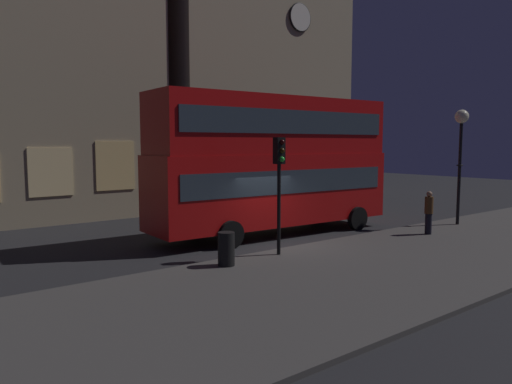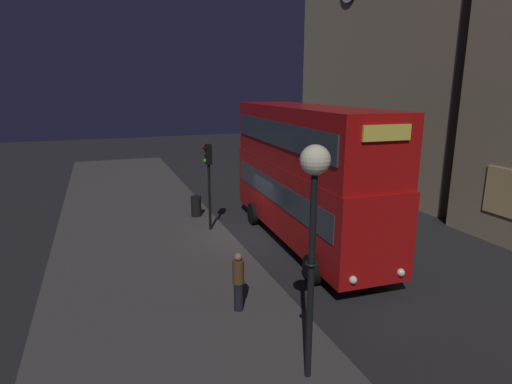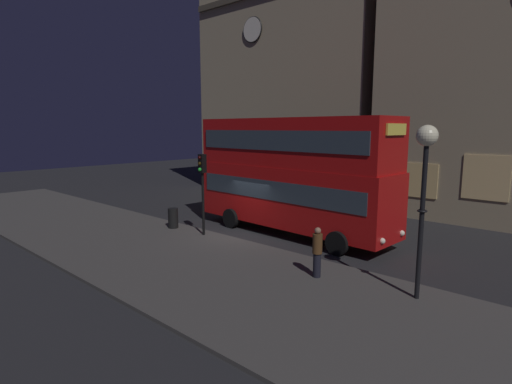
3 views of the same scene
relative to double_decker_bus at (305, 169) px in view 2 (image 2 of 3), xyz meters
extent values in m
plane|color=#232326|center=(-1.50, -2.04, -3.09)|extent=(80.00, 80.00, 0.00)
cube|color=#423F3D|center=(-1.50, -6.16, -3.03)|extent=(44.00, 7.11, 0.12)
cube|color=tan|center=(-8.04, 11.85, 5.84)|extent=(15.04, 8.24, 17.86)
cube|color=#F9E09E|center=(-12.55, 7.70, -0.87)|extent=(1.92, 0.06, 2.28)
cube|color=#F2D18C|center=(-9.54, 7.70, -0.81)|extent=(1.92, 0.06, 2.09)
cube|color=#F9E09E|center=(-6.54, 7.70, -0.65)|extent=(1.92, 0.06, 2.17)
cube|color=#E5C67F|center=(-3.53, 7.70, -0.45)|extent=(1.92, 0.06, 2.36)
cube|color=#E5C67F|center=(3.36, 7.20, -0.87)|extent=(2.15, 0.06, 1.90)
cube|color=#B20F0F|center=(0.00, 0.00, -1.19)|extent=(10.64, 3.04, 2.80)
cube|color=#B20F0F|center=(0.00, 0.00, 1.34)|extent=(10.42, 2.98, 2.26)
cube|color=#2D3842|center=(0.00, 0.00, -0.84)|extent=(9.80, 3.06, 0.90)
cube|color=#2D3842|center=(0.00, 0.00, 1.45)|extent=(9.80, 3.06, 0.90)
cube|color=#F2D84C|center=(5.20, -0.27, 1.96)|extent=(0.16, 1.50, 0.44)
sphere|color=white|center=(5.31, 0.54, -2.24)|extent=(0.24, 0.24, 0.24)
sphere|color=white|center=(5.23, -1.08, -2.24)|extent=(0.24, 0.24, 0.24)
cylinder|color=black|center=(3.64, 1.12, -2.59)|extent=(1.01, 0.29, 1.00)
cylinder|color=black|center=(3.50, -1.48, -2.59)|extent=(1.01, 0.29, 1.00)
cylinder|color=black|center=(-2.83, 1.45, -2.59)|extent=(1.01, 0.29, 1.00)
cylinder|color=black|center=(-2.96, -1.15, -2.59)|extent=(1.01, 0.29, 1.00)
cylinder|color=black|center=(-2.58, -3.29, -1.50)|extent=(0.12, 0.12, 2.94)
cube|color=black|center=(-2.58, -3.29, 0.40)|extent=(0.33, 0.27, 0.85)
sphere|color=black|center=(-2.58, -3.44, 0.67)|extent=(0.17, 0.17, 0.17)
sphere|color=black|center=(-2.58, -3.44, 0.40)|extent=(0.17, 0.17, 0.17)
sphere|color=green|center=(-2.58, -3.44, 0.13)|extent=(0.17, 0.17, 0.17)
cylinder|color=black|center=(7.59, -3.77, -0.72)|extent=(0.14, 0.14, 4.50)
torus|color=black|center=(7.59, -3.77, -0.33)|extent=(0.28, 0.28, 0.06)
sphere|color=#F9EFC6|center=(7.59, -3.77, 1.80)|extent=(0.60, 0.60, 0.60)
cylinder|color=black|center=(4.43, -4.30, -2.55)|extent=(0.26, 0.26, 0.83)
cylinder|color=#513319|center=(4.43, -4.30, -1.80)|extent=(0.33, 0.33, 0.67)
sphere|color=#8C664C|center=(4.43, -4.30, -1.36)|extent=(0.22, 0.22, 0.22)
cylinder|color=black|center=(-4.75, -3.43, -2.47)|extent=(0.50, 0.50, 1.00)
camera|label=1|loc=(-12.82, -15.06, 0.63)|focal=34.21mm
camera|label=2|loc=(14.50, -7.59, 3.13)|focal=29.10mm
camera|label=3|loc=(11.69, -15.38, 2.02)|focal=28.45mm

